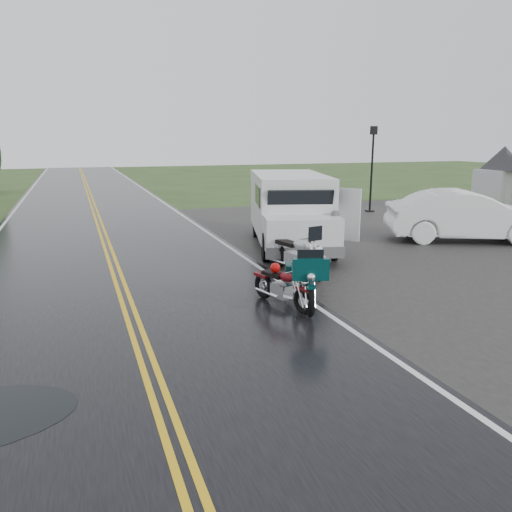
{
  "coord_description": "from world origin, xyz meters",
  "views": [
    {
      "loc": [
        -0.89,
        -8.15,
        3.53
      ],
      "look_at": [
        2.8,
        2.0,
        1.0
      ],
      "focal_mm": 35.0,
      "sensor_mm": 36.0,
      "label": 1
    }
  ],
  "objects_px": {
    "motorcycle_red": "(304,291)",
    "van_white": "(267,221)",
    "visitor_center": "(504,162)",
    "motorcycle_teal": "(310,287)",
    "sedan_white": "(466,217)",
    "person_at_van": "(333,237)",
    "lamp_post_far_right": "(372,169)",
    "motorcycle_silver": "(317,258)"
  },
  "relations": [
    {
      "from": "person_at_van",
      "to": "van_white",
      "type": "bearing_deg",
      "value": -42.5
    },
    {
      "from": "sedan_white",
      "to": "motorcycle_silver",
      "type": "bearing_deg",
      "value": 136.89
    },
    {
      "from": "motorcycle_red",
      "to": "motorcycle_silver",
      "type": "relative_size",
      "value": 0.81
    },
    {
      "from": "van_white",
      "to": "sedan_white",
      "type": "xyz_separation_m",
      "value": [
        7.67,
        0.49,
        -0.35
      ]
    },
    {
      "from": "motorcycle_red",
      "to": "lamp_post_far_right",
      "type": "distance_m",
      "value": 15.83
    },
    {
      "from": "visitor_center",
      "to": "motorcycle_red",
      "type": "bearing_deg",
      "value": -145.58
    },
    {
      "from": "lamp_post_far_right",
      "to": "sedan_white",
      "type": "bearing_deg",
      "value": -96.75
    },
    {
      "from": "person_at_van",
      "to": "visitor_center",
      "type": "bearing_deg",
      "value": -173.52
    },
    {
      "from": "person_at_van",
      "to": "lamp_post_far_right",
      "type": "height_order",
      "value": "lamp_post_far_right"
    },
    {
      "from": "lamp_post_far_right",
      "to": "visitor_center",
      "type": "bearing_deg",
      "value": -8.59
    },
    {
      "from": "motorcycle_red",
      "to": "motorcycle_teal",
      "type": "xyz_separation_m",
      "value": [
        0.07,
        -0.16,
        0.13
      ]
    },
    {
      "from": "person_at_van",
      "to": "motorcycle_red",
      "type": "bearing_deg",
      "value": 32.56
    },
    {
      "from": "visitor_center",
      "to": "motorcycle_teal",
      "type": "relative_size",
      "value": 6.95
    },
    {
      "from": "motorcycle_red",
      "to": "motorcycle_teal",
      "type": "bearing_deg",
      "value": -80.28
    },
    {
      "from": "motorcycle_red",
      "to": "sedan_white",
      "type": "height_order",
      "value": "sedan_white"
    },
    {
      "from": "motorcycle_silver",
      "to": "motorcycle_teal",
      "type": "bearing_deg",
      "value": -133.73
    },
    {
      "from": "visitor_center",
      "to": "lamp_post_far_right",
      "type": "height_order",
      "value": "visitor_center"
    },
    {
      "from": "visitor_center",
      "to": "motorcycle_red",
      "type": "distance_m",
      "value": 20.34
    },
    {
      "from": "visitor_center",
      "to": "person_at_van",
      "type": "height_order",
      "value": "visitor_center"
    },
    {
      "from": "visitor_center",
      "to": "motorcycle_teal",
      "type": "height_order",
      "value": "visitor_center"
    },
    {
      "from": "person_at_van",
      "to": "motorcycle_teal",
      "type": "bearing_deg",
      "value": 34.35
    },
    {
      "from": "motorcycle_red",
      "to": "lamp_post_far_right",
      "type": "xyz_separation_m",
      "value": [
        9.55,
        12.53,
        1.55
      ]
    },
    {
      "from": "motorcycle_teal",
      "to": "van_white",
      "type": "bearing_deg",
      "value": 97.6
    },
    {
      "from": "person_at_van",
      "to": "lamp_post_far_right",
      "type": "xyz_separation_m",
      "value": [
        6.76,
        8.61,
        1.34
      ]
    },
    {
      "from": "motorcycle_silver",
      "to": "person_at_van",
      "type": "relative_size",
      "value": 1.53
    },
    {
      "from": "visitor_center",
      "to": "sedan_white",
      "type": "distance_m",
      "value": 10.37
    },
    {
      "from": "motorcycle_teal",
      "to": "sedan_white",
      "type": "height_order",
      "value": "sedan_white"
    },
    {
      "from": "motorcycle_red",
      "to": "van_white",
      "type": "relative_size",
      "value": 0.3
    },
    {
      "from": "lamp_post_far_right",
      "to": "van_white",
      "type": "bearing_deg",
      "value": -137.15
    },
    {
      "from": "motorcycle_silver",
      "to": "person_at_van",
      "type": "bearing_deg",
      "value": 38.35
    },
    {
      "from": "visitor_center",
      "to": "van_white",
      "type": "relative_size",
      "value": 2.55
    },
    {
      "from": "motorcycle_teal",
      "to": "motorcycle_red",
      "type": "bearing_deg",
      "value": 133.79
    },
    {
      "from": "motorcycle_teal",
      "to": "van_white",
      "type": "height_order",
      "value": "van_white"
    },
    {
      "from": "motorcycle_red",
      "to": "motorcycle_silver",
      "type": "height_order",
      "value": "motorcycle_silver"
    },
    {
      "from": "motorcycle_silver",
      "to": "sedan_white",
      "type": "height_order",
      "value": "sedan_white"
    },
    {
      "from": "van_white",
      "to": "lamp_post_far_right",
      "type": "bearing_deg",
      "value": 58.68
    },
    {
      "from": "visitor_center",
      "to": "lamp_post_far_right",
      "type": "xyz_separation_m",
      "value": [
        -7.15,
        1.08,
        -0.3
      ]
    },
    {
      "from": "motorcycle_teal",
      "to": "person_at_van",
      "type": "bearing_deg",
      "value": 74.9
    },
    {
      "from": "person_at_van",
      "to": "sedan_white",
      "type": "relative_size",
      "value": 0.28
    },
    {
      "from": "motorcycle_red",
      "to": "person_at_van",
      "type": "height_order",
      "value": "person_at_van"
    },
    {
      "from": "person_at_van",
      "to": "lamp_post_far_right",
      "type": "distance_m",
      "value": 11.03
    },
    {
      "from": "motorcycle_teal",
      "to": "motorcycle_silver",
      "type": "xyz_separation_m",
      "value": [
        1.27,
        2.21,
        0.0
      ]
    }
  ]
}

